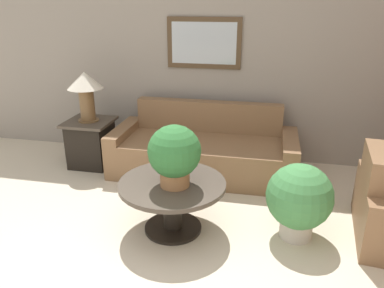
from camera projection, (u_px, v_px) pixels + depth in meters
The scene contains 7 objects.
wall_back at pixel (205, 59), 4.79m from camera, with size 7.71×0.09×2.60m.
couch_main at pixel (204, 151), 4.60m from camera, with size 2.21×0.92×0.82m.
coffee_table at pixel (172, 195), 3.39m from camera, with size 0.97×0.97×0.49m.
side_table at pixel (91, 142), 4.79m from camera, with size 0.56×0.56×0.60m.
table_lamp at pixel (85, 87), 4.54m from camera, with size 0.43×0.43×0.61m.
potted_plant_on_table at pixel (174, 154), 3.18m from camera, with size 0.46×0.46×0.55m.
potted_plant_floor at pixel (299, 199), 3.27m from camera, with size 0.58×0.58×0.70m.
Camera 1 is at (0.84, -1.73, 2.01)m, focal length 35.00 mm.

